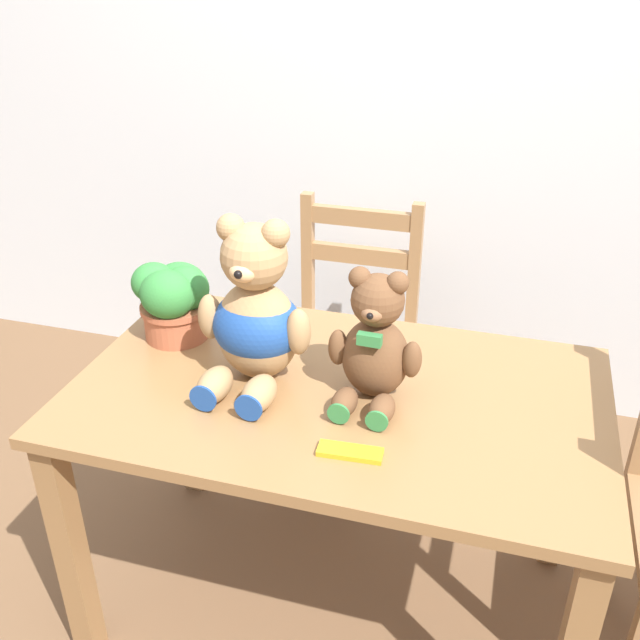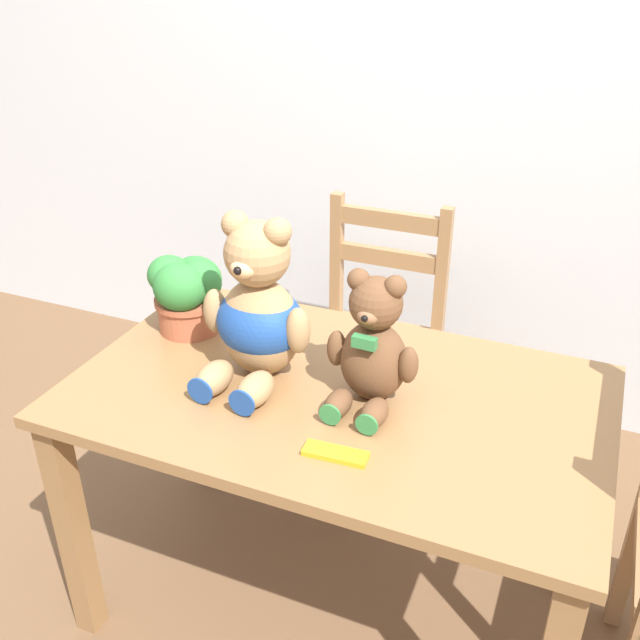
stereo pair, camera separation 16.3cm
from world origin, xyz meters
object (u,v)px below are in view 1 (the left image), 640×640
object	(u,v)px
wooden_chair_behind	(349,336)
teddy_bear_right	(375,345)
potted_plant	(174,297)
chocolate_bar	(350,452)
teddy_bear_left	(255,317)

from	to	relation	value
wooden_chair_behind	teddy_bear_right	world-z (taller)	teddy_bear_right
teddy_bear_right	potted_plant	size ratio (longest dim) A/B	1.37
teddy_bear_right	potted_plant	xyz separation A→B (m)	(-0.57, 0.13, -0.02)
teddy_bear_right	chocolate_bar	distance (m)	0.26
potted_plant	chocolate_bar	xyz separation A→B (m)	(0.57, -0.36, -0.11)
wooden_chair_behind	teddy_bear_left	size ratio (longest dim) A/B	2.18
chocolate_bar	teddy_bear_right	bearing A→B (deg)	90.61
teddy_bear_left	potted_plant	distance (m)	0.31
wooden_chair_behind	potted_plant	world-z (taller)	potted_plant
wooden_chair_behind	potted_plant	bearing A→B (deg)	60.67
teddy_bear_left	chocolate_bar	distance (m)	0.40
teddy_bear_left	wooden_chair_behind	bearing A→B (deg)	-91.27
potted_plant	teddy_bear_right	bearing A→B (deg)	-13.11
wooden_chair_behind	chocolate_bar	world-z (taller)	wooden_chair_behind
teddy_bear_right	chocolate_bar	size ratio (longest dim) A/B	2.33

